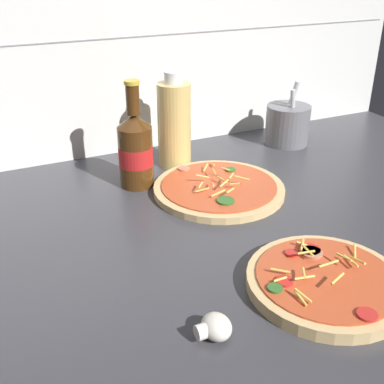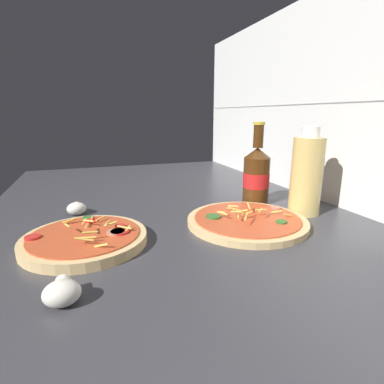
% 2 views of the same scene
% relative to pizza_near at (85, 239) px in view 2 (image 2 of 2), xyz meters
% --- Properties ---
extents(counter_slab, '(1.60, 0.90, 0.03)m').
position_rel_pizza_near_xyz_m(counter_slab, '(-0.10, 0.20, -0.02)').
color(counter_slab, '#38383D').
rests_on(counter_slab, ground).
extents(tile_backsplash, '(1.60, 0.01, 0.60)m').
position_rel_pizza_near_xyz_m(tile_backsplash, '(-0.10, 0.66, 0.26)').
color(tile_backsplash, white).
rests_on(tile_backsplash, ground).
extents(pizza_near, '(0.24, 0.24, 0.04)m').
position_rel_pizza_near_xyz_m(pizza_near, '(0.00, 0.00, 0.00)').
color(pizza_near, tan).
rests_on(pizza_near, counter_slab).
extents(pizza_far, '(0.27, 0.27, 0.05)m').
position_rel_pizza_near_xyz_m(pizza_far, '(0.01, 0.35, -0.00)').
color(pizza_far, tan).
rests_on(pizza_far, counter_slab).
extents(beer_bottle, '(0.07, 0.07, 0.23)m').
position_rel_pizza_near_xyz_m(beer_bottle, '(-0.14, 0.46, 0.07)').
color(beer_bottle, '#47280F').
rests_on(beer_bottle, counter_slab).
extents(oil_bottle, '(0.08, 0.08, 0.22)m').
position_rel_pizza_near_xyz_m(oil_bottle, '(-0.02, 0.53, 0.09)').
color(oil_bottle, '#D6B766').
rests_on(oil_bottle, counter_slab).
extents(mushroom_left, '(0.05, 0.05, 0.03)m').
position_rel_pizza_near_xyz_m(mushroom_left, '(-0.20, -0.02, 0.00)').
color(mushroom_left, white).
rests_on(mushroom_left, counter_slab).
extents(mushroom_right, '(0.05, 0.05, 0.03)m').
position_rel_pizza_near_xyz_m(mushroom_right, '(0.19, -0.03, 0.01)').
color(mushroom_right, white).
rests_on(mushroom_right, counter_slab).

